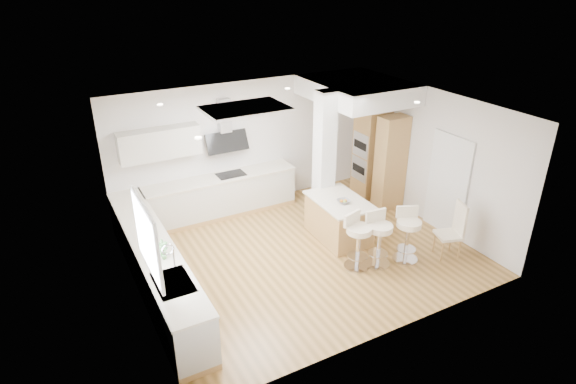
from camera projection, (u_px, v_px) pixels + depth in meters
ground at (302, 253)px, 9.15m from camera, size 6.00×6.00×0.00m
ceiling at (302, 253)px, 9.15m from camera, size 6.00×5.00×0.02m
wall_back at (246, 145)px, 10.53m from camera, size 6.00×0.04×2.80m
wall_left at (131, 226)px, 7.25m from camera, size 0.04×5.00×2.80m
wall_right at (430, 157)px, 9.84m from camera, size 0.04×5.00×2.80m
skylight at (246, 109)px, 8.10m from camera, size 4.10×2.10×0.06m
window_left at (146, 235)px, 6.43m from camera, size 0.06×1.28×1.07m
doorway_right at (448, 186)px, 9.52m from camera, size 0.05×1.00×2.10m
counter_left at (155, 265)px, 7.97m from camera, size 0.63×4.50×1.35m
counter_back at (213, 187)px, 10.22m from camera, size 3.62×0.63×2.50m
pillar at (324, 159)px, 9.75m from camera, size 0.35×0.35×2.80m
soffit at (357, 90)px, 10.05m from camera, size 1.78×2.20×0.40m
oven_column at (378, 157)px, 10.83m from camera, size 0.63×1.21×2.10m
peninsula at (339, 218)px, 9.52m from camera, size 0.94×1.39×0.90m
bar_stool_a at (358, 238)px, 8.50m from camera, size 0.58×0.58×1.05m
bar_stool_b at (379, 236)px, 8.59m from camera, size 0.50×0.50×1.04m
bar_stool_c at (408, 232)px, 8.72m from camera, size 0.61×0.61×1.03m
dining_chair at (454, 228)px, 8.85m from camera, size 0.53×0.53×1.08m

